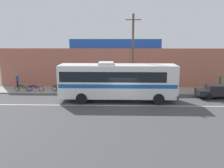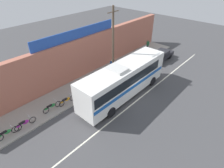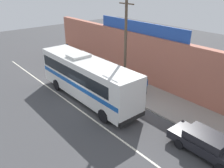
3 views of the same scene
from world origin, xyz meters
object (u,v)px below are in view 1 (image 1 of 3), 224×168
intercity_bus (117,80)px  utility_pole (133,53)px  motorcycle_blue (60,87)px  motorcycle_green (73,88)px  pedestrian_far_left (220,81)px  pedestrian_far_right (143,82)px  motorcycle_purple (35,88)px  motorcycle_black (22,87)px  parked_car (219,91)px  pedestrian_by_curb (17,80)px

intercity_bus → utility_pole: bearing=60.3°
motorcycle_blue → motorcycle_green: 1.56m
motorcycle_green → utility_pole: bearing=-2.6°
intercity_bus → motorcycle_green: 6.03m
intercity_bus → motorcycle_green: bearing=146.8°
utility_pole → pedestrian_far_left: utility_pole is taller
pedestrian_far_left → pedestrian_far_right: bearing=-178.0°
utility_pole → motorcycle_purple: bearing=178.1°
intercity_bus → utility_pole: utility_pole is taller
utility_pole → motorcycle_black: bearing=178.1°
motorcycle_black → utility_pole: bearing=-1.9°
intercity_bus → motorcycle_green: intercity_bus is taller
utility_pole → intercity_bus: bearing=-119.7°
parked_car → motorcycle_purple: (-19.58, 1.87, -0.17)m
parked_car → pedestrian_by_curb: 22.53m
motorcycle_black → motorcycle_purple: (1.47, -0.05, 0.00)m
motorcycle_green → pedestrian_far_left: size_ratio=1.08×
utility_pole → pedestrian_far_right: (1.28, 1.38, -3.36)m
motorcycle_blue → intercity_bus: bearing=-28.3°
utility_pole → pedestrian_far_right: 3.85m
parked_car → utility_pole: 9.63m
motorcycle_blue → motorcycle_purple: same height
intercity_bus → pedestrian_far_left: intercity_bus is taller
parked_car → motorcycle_purple: bearing=174.5°
motorcycle_green → pedestrian_far_right: pedestrian_far_right is taller
motorcycle_green → motorcycle_purple: bearing=179.2°
pedestrian_far_left → pedestrian_by_curb: bearing=179.4°
motorcycle_purple → pedestrian_far_left: (20.94, 1.33, 0.60)m
motorcycle_black → pedestrian_by_curb: 2.04m
pedestrian_far_left → motorcycle_purple: bearing=-176.4°
pedestrian_far_left → pedestrian_by_curb: pedestrian_far_left is taller
pedestrian_far_right → pedestrian_by_curb: 14.79m
motorcycle_blue → motorcycle_black: bearing=-177.9°
motorcycle_black → motorcycle_purple: size_ratio=0.97×
motorcycle_blue → pedestrian_far_left: (18.21, 1.13, 0.60)m
motorcycle_purple → pedestrian_by_curb: bearing=149.3°
motorcycle_black → motorcycle_green: bearing=-1.1°
parked_car → utility_pole: utility_pole is taller
utility_pole → motorcycle_black: utility_pole is taller
parked_car → utility_pole: bearing=170.2°
parked_car → motorcycle_black: parked_car is taller
utility_pole → motorcycle_purple: 11.50m
motorcycle_purple → motorcycle_black: bearing=178.2°
pedestrian_far_left → parked_car: bearing=-113.1°
parked_car → motorcycle_green: (-15.31, 1.81, -0.17)m
motorcycle_black → pedestrian_far_left: (22.42, 1.28, 0.60)m
motorcycle_black → pedestrian_by_curb: (-1.20, 1.54, 0.60)m
motorcycle_black → motorcycle_purple: 1.48m
intercity_bus → parked_car: (10.42, 1.39, -1.33)m
parked_car → pedestrian_far_right: 8.03m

